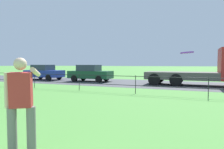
% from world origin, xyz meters
% --- Properties ---
extents(street_strip, '(80.00, 7.01, 0.01)m').
position_xyz_m(street_strip, '(0.00, 17.13, 0.00)').
color(street_strip, '#4C4C51').
rests_on(street_strip, ground).
extents(park_fence, '(35.76, 0.04, 1.00)m').
position_xyz_m(park_fence, '(-0.00, 11.23, 0.67)').
color(park_fence, black).
rests_on(park_fence, ground).
extents(person_thrower, '(0.45, 0.85, 1.73)m').
position_xyz_m(person_thrower, '(0.15, 3.42, 0.93)').
color(person_thrower, slate).
rests_on(person_thrower, ground).
extents(frisbee, '(0.28, 0.27, 0.05)m').
position_xyz_m(frisbee, '(2.82, 5.23, 1.85)').
color(frisbee, purple).
extents(car_blue_right, '(4.00, 1.82, 1.54)m').
position_xyz_m(car_blue_right, '(-11.39, 16.91, 0.78)').
color(car_blue_right, '#233899').
rests_on(car_blue_right, ground).
extents(car_dark_green_left, '(4.03, 1.87, 1.54)m').
position_xyz_m(car_dark_green_left, '(-6.04, 17.02, 0.78)').
color(car_dark_green_left, '#194C2D').
rests_on(car_dark_green_left, ground).
extents(flatbed_truck_center, '(7.32, 2.49, 2.75)m').
position_xyz_m(flatbed_truck_center, '(4.12, 16.92, 1.22)').
color(flatbed_truck_center, '#B22323').
rests_on(flatbed_truck_center, ground).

